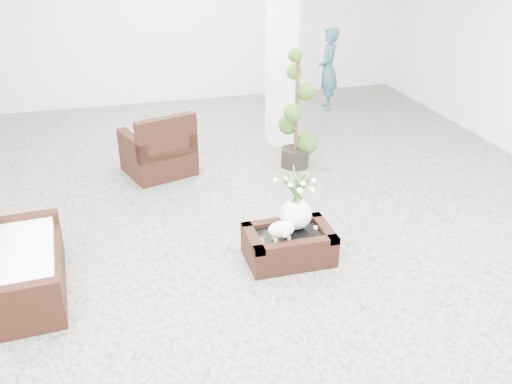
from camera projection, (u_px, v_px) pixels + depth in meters
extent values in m
plane|color=gray|center=(254.00, 237.00, 6.24)|extent=(11.00, 11.00, 0.00)
cube|color=white|center=(282.00, 32.00, 8.16)|extent=(0.40, 0.40, 3.50)
cube|color=black|center=(289.00, 246.00, 5.77)|extent=(0.90, 0.60, 0.31)
ellipsoid|color=white|center=(281.00, 231.00, 5.54)|extent=(0.28, 0.23, 0.21)
cylinder|color=white|center=(315.00, 227.00, 5.79)|extent=(0.04, 0.04, 0.03)
cube|color=black|center=(157.00, 142.00, 7.65)|extent=(1.07, 1.05, 0.92)
cube|color=black|center=(23.00, 259.00, 5.16)|extent=(0.76, 1.45, 0.75)
imported|color=#2E5767|center=(328.00, 69.00, 10.18)|extent=(0.50, 0.63, 1.51)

